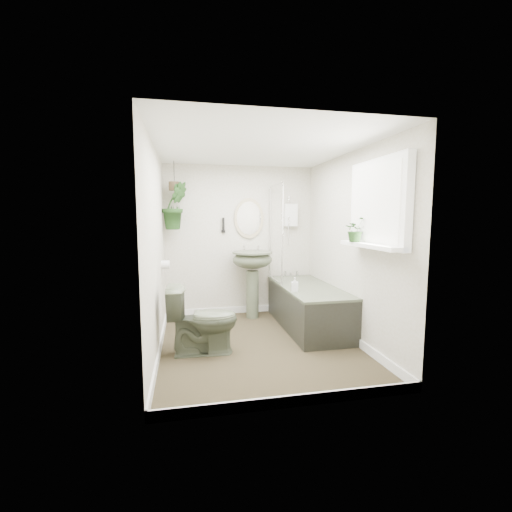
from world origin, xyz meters
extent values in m
cube|color=#2C271B|center=(0.00, 0.00, -0.01)|extent=(2.30, 2.80, 0.02)
cube|color=white|center=(0.00, 0.00, 2.31)|extent=(2.30, 2.80, 0.02)
cube|color=silver|center=(0.00, 1.41, 1.15)|extent=(2.30, 0.02, 2.30)
cube|color=silver|center=(0.00, -1.41, 1.15)|extent=(2.30, 0.02, 2.30)
cube|color=silver|center=(-1.16, 0.00, 1.15)|extent=(0.02, 2.80, 2.30)
cube|color=silver|center=(1.16, 0.00, 1.15)|extent=(0.02, 2.80, 2.30)
cube|color=white|center=(0.00, 0.00, 0.05)|extent=(2.30, 2.80, 0.10)
cube|color=white|center=(0.80, 1.34, 1.55)|extent=(0.20, 0.10, 0.35)
ellipsoid|color=tan|center=(0.14, 1.37, 1.50)|extent=(0.46, 0.03, 0.62)
cylinder|color=black|center=(-0.26, 1.36, 1.40)|extent=(0.04, 0.04, 0.22)
cylinder|color=white|center=(-1.10, 0.70, 0.90)|extent=(0.11, 0.11, 0.11)
cube|color=white|center=(1.09, -0.70, 1.65)|extent=(0.08, 1.00, 0.90)
cube|color=white|center=(1.02, -0.70, 1.23)|extent=(0.18, 1.00, 0.04)
cube|color=white|center=(1.04, -0.70, 1.65)|extent=(0.01, 0.86, 0.76)
imported|color=#4C543F|center=(-0.66, -0.13, 0.39)|extent=(0.78, 0.47, 0.77)
imported|color=black|center=(0.97, -0.46, 1.38)|extent=(0.28, 0.26, 0.27)
imported|color=black|center=(-0.97, 1.16, 1.68)|extent=(0.45, 0.41, 0.67)
imported|color=black|center=(0.51, 0.20, 0.67)|extent=(0.10, 0.10, 0.18)
cylinder|color=#4B3B26|center=(-0.97, 1.16, 1.95)|extent=(0.16, 0.16, 0.12)
camera|label=1|loc=(-0.82, -3.87, 1.52)|focal=24.00mm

